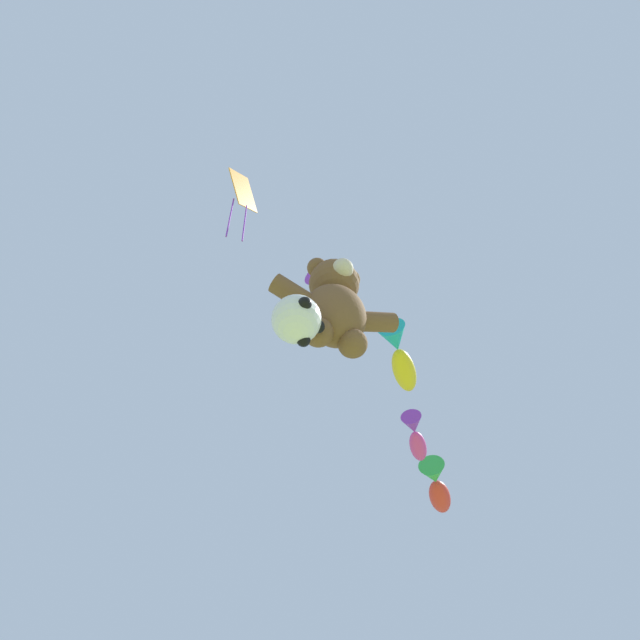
# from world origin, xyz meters

# --- Properties ---
(teddy_bear_kite) EXTENTS (2.47, 1.09, 2.51)m
(teddy_bear_kite) POSITION_xyz_m (1.59, 3.21, 11.52)
(teddy_bear_kite) COLOR brown
(soccer_ball_kite) EXTENTS (0.89, 0.89, 0.82)m
(soccer_ball_kite) POSITION_xyz_m (0.79, 2.93, 10.28)
(soccer_ball_kite) COLOR white
(fish_kite_cobalt) EXTENTS (1.92, 1.66, 0.78)m
(fish_kite_cobalt) POSITION_xyz_m (2.34, 4.66, 14.19)
(fish_kite_cobalt) COLOR blue
(fish_kite_goldfin) EXTENTS (1.79, 2.01, 0.69)m
(fish_kite_goldfin) POSITION_xyz_m (4.50, 5.91, 14.65)
(fish_kite_goldfin) COLOR yellow
(fish_kite_magenta) EXTENTS (1.36, 1.61, 0.54)m
(fish_kite_magenta) POSITION_xyz_m (5.96, 8.01, 14.41)
(fish_kite_magenta) COLOR #E53F9E
(fish_kite_crimson) EXTENTS (1.75, 1.99, 0.74)m
(fish_kite_crimson) POSITION_xyz_m (7.54, 9.76, 14.67)
(fish_kite_crimson) COLOR red
(diamond_kite) EXTENTS (0.92, 0.80, 2.92)m
(diamond_kite) POSITION_xyz_m (-0.39, 3.45, 14.88)
(diamond_kite) COLOR orange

